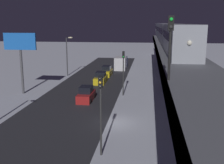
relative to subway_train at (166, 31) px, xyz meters
name	(u,v)px	position (x,y,z in m)	size (l,w,h in m)	color
ground_plane	(113,123)	(6.97, 34.42, -8.52)	(240.00, 240.00, 0.00)	silver
avenue_asphalt	(57,120)	(13.11, 34.42, -8.52)	(11.00, 108.68, 0.01)	#28282D
elevated_railway	(183,70)	(0.09, 34.42, -2.69)	(5.00, 108.68, 6.74)	slate
subway_train	(166,31)	(0.00, 0.00, 0.00)	(2.94, 74.07, 3.40)	#999EA8
rail_signal	(170,37)	(2.18, 44.18, 0.95)	(0.36, 0.41, 4.00)	black
sedan_red	(86,95)	(11.71, 26.46, -7.74)	(1.91, 4.31, 1.97)	#A51E1E
sedan_yellow	(107,72)	(11.71, 8.34, -7.72)	(1.80, 4.71, 1.97)	gold
sedan_yellow_2	(101,78)	(11.71, 15.12, -7.72)	(1.80, 4.66, 1.97)	gold
box_truck	(121,63)	(9.71, -0.57, -7.17)	(2.40, 7.40, 2.80)	navy
traffic_light_near	(101,104)	(7.01, 41.70, -4.33)	(0.32, 0.44, 6.40)	#2D2D2D
traffic_light_mid	(123,67)	(7.01, 23.13, -4.33)	(0.32, 0.44, 6.40)	#2D2D2D
commercial_billboard	(20,47)	(21.88, 23.93, -1.69)	(4.80, 0.36, 8.90)	#4C4C51
street_lamp_far	(68,51)	(19.18, 9.42, -3.71)	(1.35, 0.44, 7.65)	#38383D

